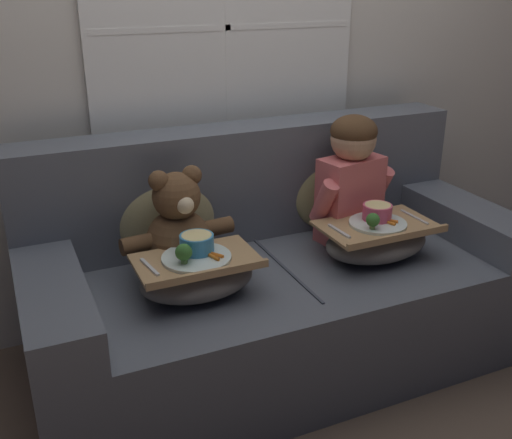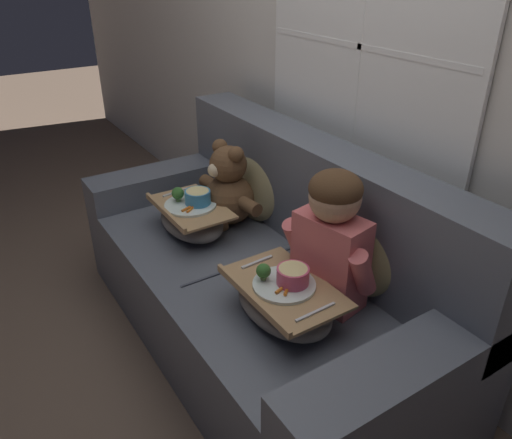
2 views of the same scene
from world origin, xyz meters
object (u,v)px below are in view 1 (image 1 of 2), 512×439
(teddy_bear, at_px, (179,229))
(lap_tray_child, at_px, (376,239))
(throw_pillow_behind_child, at_px, (330,185))
(child_figure, at_px, (351,173))
(throw_pillow_behind_teddy, at_px, (166,211))
(couch, at_px, (272,282))
(lap_tray_teddy, at_px, (197,274))

(teddy_bear, height_order, lap_tray_child, teddy_bear)
(throw_pillow_behind_child, distance_m, child_figure, 0.20)
(child_figure, distance_m, teddy_bear, 0.78)
(throw_pillow_behind_teddy, distance_m, child_figure, 0.80)
(child_figure, xyz_separation_m, lap_tray_child, (-0.00, -0.21, -0.22))
(throw_pillow_behind_child, xyz_separation_m, teddy_bear, (-0.77, -0.17, -0.01))
(child_figure, relative_size, lap_tray_child, 1.18)
(throw_pillow_behind_child, height_order, throw_pillow_behind_teddy, throw_pillow_behind_teddy)
(couch, distance_m, throw_pillow_behind_teddy, 0.54)
(throw_pillow_behind_teddy, bearing_deg, teddy_bear, -89.81)
(throw_pillow_behind_child, xyz_separation_m, lap_tray_teddy, (-0.77, -0.38, -0.11))
(child_figure, bearing_deg, throw_pillow_behind_child, 90.06)
(couch, height_order, throw_pillow_behind_teddy, couch)
(throw_pillow_behind_child, bearing_deg, child_figure, -89.94)
(teddy_bear, bearing_deg, couch, -4.45)
(couch, xyz_separation_m, lap_tray_child, (0.39, -0.18, 0.20))
(child_figure, xyz_separation_m, lap_tray_teddy, (-0.77, -0.21, -0.22))
(lap_tray_child, bearing_deg, couch, 155.28)
(lap_tray_teddy, bearing_deg, lap_tray_child, -0.05)
(couch, bearing_deg, lap_tray_child, -24.72)
(throw_pillow_behind_child, bearing_deg, lap_tray_teddy, -153.78)
(child_figure, bearing_deg, teddy_bear, -179.64)
(couch, height_order, lap_tray_teddy, couch)
(lap_tray_teddy, bearing_deg, throw_pillow_behind_teddy, 90.01)
(throw_pillow_behind_child, height_order, lap_tray_child, throw_pillow_behind_child)
(teddy_bear, height_order, lap_tray_teddy, teddy_bear)
(throw_pillow_behind_child, relative_size, lap_tray_teddy, 0.97)
(throw_pillow_behind_teddy, height_order, child_figure, child_figure)
(throw_pillow_behind_teddy, distance_m, lap_tray_child, 0.87)
(child_figure, distance_m, lap_tray_teddy, 0.83)
(throw_pillow_behind_child, relative_size, teddy_bear, 0.93)
(couch, relative_size, throw_pillow_behind_teddy, 4.46)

